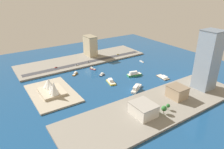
{
  "coord_description": "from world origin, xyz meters",
  "views": [
    {
      "loc": [
        -239.14,
        156.77,
        133.02
      ],
      "look_at": [
        2.68,
        -2.99,
        5.0
      ],
      "focal_mm": 32.99,
      "sensor_mm": 36.0,
      "label": 1
    }
  ],
  "objects_px": {
    "hotel_broad_white": "(143,109)",
    "taxi_yellow_cab": "(118,54)",
    "barge_flat_brown": "(163,77)",
    "apartment_midrise_tan": "(177,92)",
    "sailboat_small_white": "(142,61)",
    "van_white": "(77,65)",
    "ferry_yellow_fast": "(111,82)",
    "sedan_silver": "(88,62)",
    "tugboat_red": "(93,69)",
    "office_block_beige": "(90,46)",
    "pickup_red": "(56,67)",
    "ferry_white_commuter": "(136,88)",
    "traffic_light_waterfront": "(89,61)",
    "tower_tall_glass": "(208,60)",
    "water_taxi_orange": "(75,74)",
    "patrol_launch_navy": "(102,74)",
    "opera_landmark": "(51,87)",
    "ferry_green_doubledeck": "(134,74)"
  },
  "relations": [
    {
      "from": "hotel_broad_white",
      "to": "taxi_yellow_cab",
      "type": "height_order",
      "value": "hotel_broad_white"
    },
    {
      "from": "barge_flat_brown",
      "to": "apartment_midrise_tan",
      "type": "xyz_separation_m",
      "value": [
        -54.46,
        33.9,
        9.03
      ]
    },
    {
      "from": "sailboat_small_white",
      "to": "van_white",
      "type": "height_order",
      "value": "sailboat_small_white"
    },
    {
      "from": "ferry_yellow_fast",
      "to": "sedan_silver",
      "type": "height_order",
      "value": "ferry_yellow_fast"
    },
    {
      "from": "hotel_broad_white",
      "to": "van_white",
      "type": "xyz_separation_m",
      "value": [
        175.37,
        -1.38,
        -5.96
      ]
    },
    {
      "from": "taxi_yellow_cab",
      "to": "apartment_midrise_tan",
      "type": "bearing_deg",
      "value": 168.86
    },
    {
      "from": "tugboat_red",
      "to": "sedan_silver",
      "type": "distance_m",
      "value": 26.85
    },
    {
      "from": "office_block_beige",
      "to": "pickup_red",
      "type": "bearing_deg",
      "value": 108.99
    },
    {
      "from": "hotel_broad_white",
      "to": "taxi_yellow_cab",
      "type": "distance_m",
      "value": 206.46
    },
    {
      "from": "tugboat_red",
      "to": "pickup_red",
      "type": "height_order",
      "value": "pickup_red"
    },
    {
      "from": "apartment_midrise_tan",
      "to": "taxi_yellow_cab",
      "type": "bearing_deg",
      "value": -11.14
    },
    {
      "from": "barge_flat_brown",
      "to": "ferry_yellow_fast",
      "type": "bearing_deg",
      "value": 68.42
    },
    {
      "from": "ferry_white_commuter",
      "to": "taxi_yellow_cab",
      "type": "relative_size",
      "value": 5.71
    },
    {
      "from": "taxi_yellow_cab",
      "to": "traffic_light_waterfront",
      "type": "distance_m",
      "value": 71.54
    },
    {
      "from": "tugboat_red",
      "to": "ferry_white_commuter",
      "type": "relative_size",
      "value": 0.46
    },
    {
      "from": "tugboat_red",
      "to": "pickup_red",
      "type": "bearing_deg",
      "value": 56.43
    },
    {
      "from": "tower_tall_glass",
      "to": "sedan_silver",
      "type": "relative_size",
      "value": 17.35
    },
    {
      "from": "barge_flat_brown",
      "to": "hotel_broad_white",
      "type": "relative_size",
      "value": 0.82
    },
    {
      "from": "taxi_yellow_cab",
      "to": "barge_flat_brown",
      "type": "bearing_deg",
      "value": 179.44
    },
    {
      "from": "ferry_white_commuter",
      "to": "sedan_silver",
      "type": "height_order",
      "value": "ferry_white_commuter"
    },
    {
      "from": "apartment_midrise_tan",
      "to": "taxi_yellow_cab",
      "type": "relative_size",
      "value": 4.52
    },
    {
      "from": "water_taxi_orange",
      "to": "patrol_launch_navy",
      "type": "xyz_separation_m",
      "value": [
        -26.29,
        -34.31,
        -0.13
      ]
    },
    {
      "from": "hotel_broad_white",
      "to": "office_block_beige",
      "type": "xyz_separation_m",
      "value": [
        211.89,
        -48.44,
        12.49
      ]
    },
    {
      "from": "office_block_beige",
      "to": "water_taxi_orange",
      "type": "bearing_deg",
      "value": 135.94
    },
    {
      "from": "hotel_broad_white",
      "to": "pickup_red",
      "type": "bearing_deg",
      "value": 10.0
    },
    {
      "from": "patrol_launch_navy",
      "to": "pickup_red",
      "type": "relative_size",
      "value": 2.64
    },
    {
      "from": "sailboat_small_white",
      "to": "barge_flat_brown",
      "type": "bearing_deg",
      "value": 165.21
    },
    {
      "from": "pickup_red",
      "to": "opera_landmark",
      "type": "bearing_deg",
      "value": 156.87
    },
    {
      "from": "sailboat_small_white",
      "to": "opera_landmark",
      "type": "distance_m",
      "value": 180.9
    },
    {
      "from": "tugboat_red",
      "to": "patrol_launch_navy",
      "type": "xyz_separation_m",
      "value": [
        -29.39,
        -0.68,
        -0.03
      ]
    },
    {
      "from": "tugboat_red",
      "to": "van_white",
      "type": "relative_size",
      "value": 2.58
    },
    {
      "from": "ferry_white_commuter",
      "to": "traffic_light_waterfront",
      "type": "xyz_separation_m",
      "value": [
        120.78,
        9.66,
        4.3
      ]
    },
    {
      "from": "sailboat_small_white",
      "to": "traffic_light_waterfront",
      "type": "height_order",
      "value": "sailboat_small_white"
    },
    {
      "from": "tugboat_red",
      "to": "ferry_yellow_fast",
      "type": "height_order",
      "value": "ferry_yellow_fast"
    },
    {
      "from": "taxi_yellow_cab",
      "to": "van_white",
      "type": "bearing_deg",
      "value": 94.86
    },
    {
      "from": "patrol_launch_navy",
      "to": "apartment_midrise_tan",
      "type": "height_order",
      "value": "apartment_midrise_tan"
    },
    {
      "from": "sailboat_small_white",
      "to": "tower_tall_glass",
      "type": "xyz_separation_m",
      "value": [
        -128.5,
        2.03,
        41.32
      ]
    },
    {
      "from": "water_taxi_orange",
      "to": "tugboat_red",
      "type": "distance_m",
      "value": 33.78
    },
    {
      "from": "hotel_broad_white",
      "to": "tugboat_red",
      "type": "bearing_deg",
      "value": -7.25
    },
    {
      "from": "apartment_midrise_tan",
      "to": "pickup_red",
      "type": "relative_size",
      "value": 5.1
    },
    {
      "from": "ferry_green_doubledeck",
      "to": "ferry_white_commuter",
      "type": "distance_m",
      "value": 47.74
    },
    {
      "from": "pickup_red",
      "to": "opera_landmark",
      "type": "xyz_separation_m",
      "value": [
        -78.76,
        33.64,
        5.48
      ]
    },
    {
      "from": "ferry_green_doubledeck",
      "to": "pickup_red",
      "type": "relative_size",
      "value": 5.91
    },
    {
      "from": "office_block_beige",
      "to": "sedan_silver",
      "type": "bearing_deg",
      "value": 146.13
    },
    {
      "from": "office_block_beige",
      "to": "traffic_light_waterfront",
      "type": "xyz_separation_m",
      "value": [
        -39.14,
        24.3,
        -15.02
      ]
    },
    {
      "from": "tower_tall_glass",
      "to": "sedan_silver",
      "type": "xyz_separation_m",
      "value": [
        172.81,
        86.25,
        -38.57
      ]
    },
    {
      "from": "sailboat_small_white",
      "to": "patrol_launch_navy",
      "type": "bearing_deg",
      "value": 96.92
    },
    {
      "from": "ferry_yellow_fast",
      "to": "ferry_white_commuter",
      "type": "xyz_separation_m",
      "value": [
        -37.84,
        -16.89,
        0.83
      ]
    },
    {
      "from": "water_taxi_orange",
      "to": "hotel_broad_white",
      "type": "bearing_deg",
      "value": -174.33
    },
    {
      "from": "ferry_green_doubledeck",
      "to": "barge_flat_brown",
      "type": "xyz_separation_m",
      "value": [
        -31.36,
        -32.07,
        -1.46
      ]
    }
  ]
}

